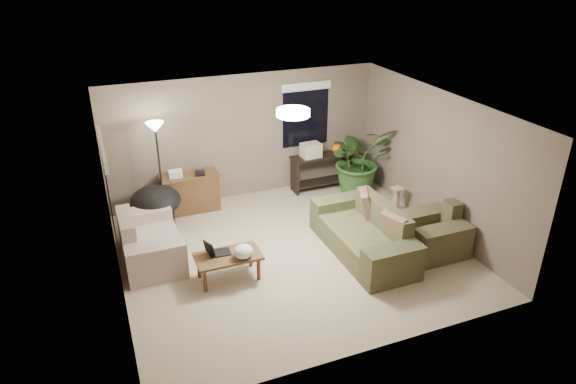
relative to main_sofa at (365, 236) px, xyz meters
name	(u,v)px	position (x,y,z in m)	size (l,w,h in m)	color
room_shell	(293,186)	(-1.14, 0.40, 0.96)	(5.50, 5.50, 5.50)	#C5AF93
main_sofa	(365,236)	(0.00, 0.00, 0.00)	(0.95, 2.20, 0.85)	#4B4D2E
throw_pillows	(380,215)	(0.26, 0.00, 0.36)	(0.40, 1.40, 0.47)	#8C7251
loveseat	(149,243)	(-3.38, 1.12, 0.00)	(0.90, 1.60, 0.85)	beige
armchair	(432,235)	(1.07, -0.38, 0.00)	(0.95, 1.00, 0.85)	#4E492E
coffee_table	(228,259)	(-2.33, 0.09, 0.06)	(1.00, 0.55, 0.42)	brown
laptop	(215,251)	(-2.50, 0.19, 0.19)	(0.41, 0.25, 0.24)	black
plastic_bag	(243,251)	(-2.13, -0.06, 0.23)	(0.31, 0.28, 0.21)	white
desk	(191,192)	(-2.38, 2.59, 0.08)	(1.10, 0.50, 0.75)	brown
desk_papers	(181,174)	(-2.53, 2.58, 0.51)	(0.69, 0.28, 0.12)	silver
console_table	(321,169)	(0.40, 2.57, 0.14)	(1.30, 0.40, 0.75)	black
pumpkin	(337,148)	(0.75, 2.57, 0.55)	(0.24, 0.24, 0.20)	orange
cardboard_box	(311,150)	(0.15, 2.57, 0.60)	(0.39, 0.29, 0.29)	beige
papasan_chair	(156,205)	(-3.10, 2.11, 0.17)	(1.19, 1.19, 0.80)	black
floor_lamp	(156,139)	(-2.92, 2.39, 1.30)	(0.32, 0.32, 1.91)	black
ceiling_fixture	(293,113)	(-1.14, 0.40, 2.15)	(0.50, 0.50, 0.10)	white
houseplant	(358,166)	(1.04, 2.14, 0.27)	(1.31, 1.45, 1.13)	#2D5923
cat_scratching_post	(396,201)	(1.29, 1.06, -0.08)	(0.32, 0.32, 0.50)	tan
window_left	(105,173)	(-3.87, 0.70, 1.49)	(0.05, 1.56, 1.33)	black
window_back	(306,104)	(0.16, 2.88, 1.49)	(1.06, 0.05, 1.33)	black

